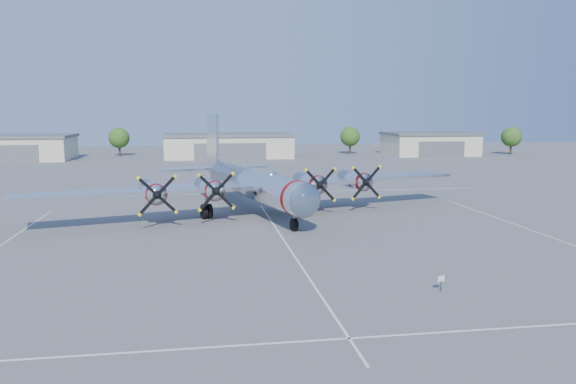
{
  "coord_description": "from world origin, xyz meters",
  "views": [
    {
      "loc": [
        -6.6,
        -45.74,
        10.31
      ],
      "look_at": [
        1.15,
        3.13,
        3.2
      ],
      "focal_mm": 35.0,
      "sensor_mm": 36.0,
      "label": 1
    }
  ],
  "objects": [
    {
      "name": "ground",
      "position": [
        0.0,
        0.0,
        0.0
      ],
      "size": [
        260.0,
        260.0,
        0.0
      ],
      "primitive_type": "plane",
      "color": "#5F5F61",
      "rests_on": "ground"
    },
    {
      "name": "parking_lines",
      "position": [
        0.0,
        -1.75,
        0.01
      ],
      "size": [
        60.0,
        50.08,
        0.01
      ],
      "color": "silver",
      "rests_on": "ground"
    },
    {
      "name": "hangar_west",
      "position": [
        -45.0,
        81.96,
        2.71
      ],
      "size": [
        22.6,
        14.6,
        5.4
      ],
      "color": "beige",
      "rests_on": "ground"
    },
    {
      "name": "hangar_center",
      "position": [
        0.0,
        81.96,
        2.71
      ],
      "size": [
        28.6,
        14.6,
        5.4
      ],
      "color": "beige",
      "rests_on": "ground"
    },
    {
      "name": "hangar_east",
      "position": [
        48.0,
        81.96,
        2.71
      ],
      "size": [
        20.6,
        14.6,
        5.4
      ],
      "color": "beige",
      "rests_on": "ground"
    },
    {
      "name": "tree_west",
      "position": [
        -25.0,
        90.0,
        4.22
      ],
      "size": [
        4.8,
        4.8,
        6.64
      ],
      "color": "#382619",
      "rests_on": "ground"
    },
    {
      "name": "tree_east",
      "position": [
        30.0,
        88.0,
        4.22
      ],
      "size": [
        4.8,
        4.8,
        6.64
      ],
      "color": "#382619",
      "rests_on": "ground"
    },
    {
      "name": "tree_far_east",
      "position": [
        68.0,
        80.0,
        4.22
      ],
      "size": [
        4.8,
        4.8,
        6.64
      ],
      "color": "#382619",
      "rests_on": "ground"
    },
    {
      "name": "main_bomber_b29",
      "position": [
        -1.41,
        11.65,
        0.0
      ],
      "size": [
        51.89,
        41.87,
        10.02
      ],
      "primitive_type": null,
      "rotation": [
        0.0,
        0.0,
        0.27
      ],
      "color": "silver",
      "rests_on": "ground"
    },
    {
      "name": "info_placard",
      "position": [
        7.06,
        -16.17,
        0.64
      ],
      "size": [
        0.46,
        0.17,
        0.91
      ],
      "rotation": [
        0.0,
        0.0,
        0.3
      ],
      "color": "black",
      "rests_on": "ground"
    }
  ]
}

